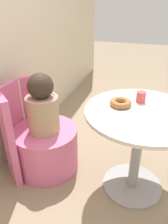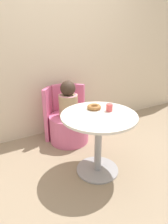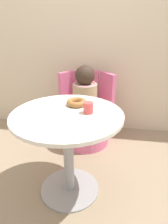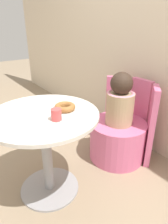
{
  "view_description": "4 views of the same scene",
  "coord_description": "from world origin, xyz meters",
  "px_view_note": "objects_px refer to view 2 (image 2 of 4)",
  "views": [
    {
      "loc": [
        -1.26,
        -0.06,
        1.36
      ],
      "look_at": [
        0.04,
        0.36,
        0.63
      ],
      "focal_mm": 35.0,
      "sensor_mm": 36.0,
      "label": 1
    },
    {
      "loc": [
        -0.95,
        -1.56,
        1.47
      ],
      "look_at": [
        0.08,
        0.29,
        0.59
      ],
      "focal_mm": 32.0,
      "sensor_mm": 36.0,
      "label": 2
    },
    {
      "loc": [
        0.38,
        -1.24,
        1.24
      ],
      "look_at": [
        0.13,
        0.32,
        0.54
      ],
      "focal_mm": 32.0,
      "sensor_mm": 36.0,
      "label": 3
    },
    {
      "loc": [
        1.24,
        -0.55,
        1.26
      ],
      "look_at": [
        0.06,
        0.32,
        0.59
      ],
      "focal_mm": 32.0,
      "sensor_mm": 36.0,
      "label": 4
    }
  ],
  "objects_px": {
    "round_table": "(99,131)",
    "donut": "(94,107)",
    "cup": "(109,108)",
    "child_figure": "(68,100)",
    "tub_chair": "(69,128)"
  },
  "relations": [
    {
      "from": "round_table",
      "to": "donut",
      "type": "relative_size",
      "value": 5.15
    },
    {
      "from": "donut",
      "to": "cup",
      "type": "bearing_deg",
      "value": -50.17
    },
    {
      "from": "child_figure",
      "to": "cup",
      "type": "xyz_separation_m",
      "value": [
        0.14,
        -0.72,
        0.12
      ]
    },
    {
      "from": "donut",
      "to": "cup",
      "type": "xyz_separation_m",
      "value": [
        0.11,
        -0.13,
        0.02
      ]
    },
    {
      "from": "round_table",
      "to": "child_figure",
      "type": "height_order",
      "value": "child_figure"
    },
    {
      "from": "donut",
      "to": "cup",
      "type": "height_order",
      "value": "cup"
    },
    {
      "from": "child_figure",
      "to": "cup",
      "type": "relative_size",
      "value": 6.35
    },
    {
      "from": "child_figure",
      "to": "cup",
      "type": "height_order",
      "value": "child_figure"
    },
    {
      "from": "round_table",
      "to": "child_figure",
      "type": "distance_m",
      "value": 0.76
    },
    {
      "from": "tub_chair",
      "to": "donut",
      "type": "height_order",
      "value": "donut"
    },
    {
      "from": "child_figure",
      "to": "donut",
      "type": "relative_size",
      "value": 3.23
    },
    {
      "from": "donut",
      "to": "tub_chair",
      "type": "bearing_deg",
      "value": 92.79
    },
    {
      "from": "tub_chair",
      "to": "child_figure",
      "type": "bearing_deg",
      "value": 0.0
    },
    {
      "from": "donut",
      "to": "cup",
      "type": "relative_size",
      "value": 1.97
    },
    {
      "from": "round_table",
      "to": "cup",
      "type": "height_order",
      "value": "cup"
    }
  ]
}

